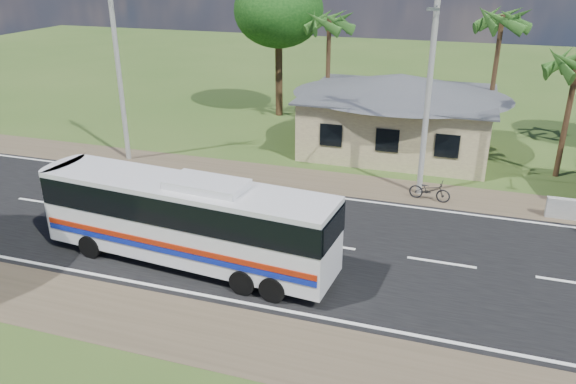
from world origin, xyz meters
TOP-DOWN VIEW (x-y plane):
  - ground at (0.00, 0.00)m, footprint 120.00×120.00m
  - road at (0.00, 0.00)m, footprint 120.00×16.00m
  - house at (1.00, 13.00)m, footprint 12.40×10.00m
  - utility_poles at (2.67, 6.49)m, footprint 32.80×2.22m
  - palm_mid at (6.00, 15.50)m, footprint 2.80×2.80m
  - palm_far at (-4.00, 16.00)m, footprint 2.80×2.80m
  - tree_behind_house at (-8.00, 18.00)m, footprint 6.00×6.00m
  - coach_bus at (-4.36, -2.88)m, footprint 11.24×3.31m
  - motorcycle at (3.54, 5.79)m, footprint 1.98×0.93m

SIDE VIEW (x-z plane):
  - ground at x=0.00m, z-range 0.00..0.00m
  - road at x=0.00m, z-range -0.01..0.02m
  - motorcycle at x=3.54m, z-range 0.00..1.00m
  - coach_bus at x=-4.36m, z-range 0.25..3.69m
  - house at x=1.00m, z-range 0.14..5.14m
  - utility_poles at x=2.67m, z-range 0.27..11.27m
  - palm_far at x=-4.00m, z-range 2.83..10.53m
  - tree_behind_house at x=-8.00m, z-range 2.31..11.92m
  - palm_mid at x=6.00m, z-range 3.06..11.26m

